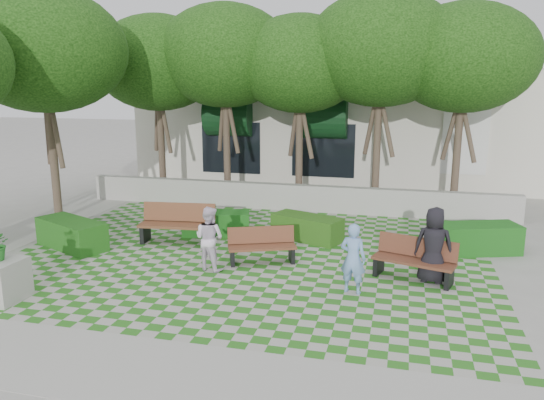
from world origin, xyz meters
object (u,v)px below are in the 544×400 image
(hedge_east, at_px, (476,238))
(person_white, at_px, (209,238))
(bench_west, at_px, (177,224))
(hedge_west, at_px, (72,234))
(person_blue, at_px, (353,258))
(person_dark, at_px, (434,245))
(hedge_midright, at_px, (307,228))
(bench_mid, at_px, (262,246))
(hedge_midleft, at_px, (216,223))
(planter_front, at_px, (0,271))
(bench_east, at_px, (414,260))

(hedge_east, height_order, person_white, person_white)
(bench_west, distance_m, hedge_west, 2.82)
(hedge_east, xyz_separation_m, person_blue, (-2.87, -3.50, 0.38))
(hedge_east, bearing_deg, bench_west, -172.40)
(bench_west, height_order, person_white, person_white)
(person_dark, bearing_deg, hedge_midright, -30.09)
(hedge_midright, bearing_deg, bench_mid, -108.82)
(hedge_east, xyz_separation_m, hedge_midleft, (-7.17, -0.07, -0.04))
(person_blue, distance_m, person_dark, 1.98)
(hedge_midright, relative_size, planter_front, 1.30)
(planter_front, height_order, person_white, person_white)
(hedge_east, relative_size, person_white, 1.42)
(bench_east, relative_size, person_dark, 1.11)
(hedge_midright, distance_m, hedge_west, 6.43)
(hedge_east, height_order, hedge_west, hedge_east)
(bench_west, xyz_separation_m, planter_front, (-1.85, -4.59, 0.10))
(hedge_east, relative_size, person_blue, 1.43)
(hedge_east, relative_size, hedge_west, 1.01)
(hedge_midleft, bearing_deg, planter_front, -115.27)
(hedge_east, height_order, hedge_midright, hedge_east)
(hedge_east, xyz_separation_m, planter_front, (-9.80, -5.65, 0.24))
(hedge_midleft, relative_size, person_white, 1.25)
(bench_mid, relative_size, person_white, 1.14)
(hedge_east, distance_m, hedge_west, 10.75)
(hedge_east, height_order, hedge_midleft, hedge_east)
(person_blue, distance_m, person_white, 3.49)
(person_white, bearing_deg, hedge_east, -140.17)
(hedge_west, relative_size, planter_front, 1.42)
(planter_front, height_order, person_blue, person_blue)
(bench_mid, relative_size, planter_front, 1.15)
(bench_east, height_order, hedge_west, bench_east)
(bench_east, xyz_separation_m, person_white, (-4.72, -0.50, 0.31))
(hedge_east, distance_m, planter_front, 11.31)
(bench_west, bearing_deg, hedge_midright, 11.57)
(bench_east, relative_size, hedge_midright, 0.96)
(bench_east, distance_m, hedge_midleft, 6.04)
(bench_east, xyz_separation_m, person_dark, (0.39, -0.05, 0.40))
(bench_mid, height_order, hedge_west, bench_mid)
(hedge_midleft, bearing_deg, bench_west, -128.23)
(bench_east, height_order, hedge_midright, bench_east)
(person_white, bearing_deg, hedge_west, 5.88)
(hedge_midright, xyz_separation_m, hedge_midleft, (-2.67, -0.13, -0.01))
(bench_east, height_order, bench_west, bench_west)
(person_dark, distance_m, person_white, 5.13)
(planter_front, bearing_deg, hedge_midright, 47.07)
(planter_front, bearing_deg, person_white, 38.28)
(hedge_east, bearing_deg, hedge_west, -168.18)
(bench_mid, relative_size, person_blue, 1.15)
(planter_front, distance_m, person_white, 4.45)
(bench_west, height_order, hedge_midleft, bench_west)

